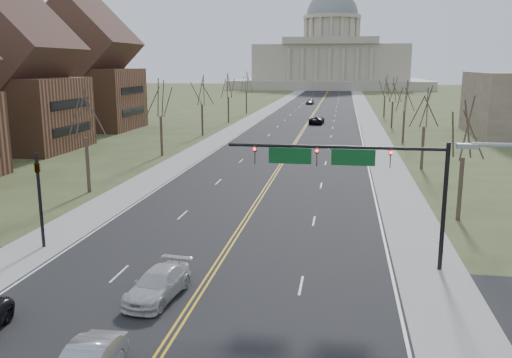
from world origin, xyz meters
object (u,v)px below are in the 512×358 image
(signal_mast, at_px, (352,166))
(car_sb_inner_second, at_px, (158,284))
(car_far_sb, at_px, (310,102))
(car_far_nb, at_px, (317,120))
(signal_left, at_px, (39,190))

(signal_mast, relative_size, car_sb_inner_second, 2.51)
(car_sb_inner_second, xyz_separation_m, car_far_sb, (-0.88, 132.23, 0.08))
(car_sb_inner_second, height_order, car_far_nb, car_far_nb)
(car_sb_inner_second, xyz_separation_m, car_far_nb, (3.63, 80.85, 0.08))
(signal_left, xyz_separation_m, car_far_sb, (8.79, 126.09, -2.92))
(signal_mast, relative_size, signal_left, 2.02)
(car_sb_inner_second, relative_size, car_far_nb, 0.86)
(signal_mast, distance_m, signal_left, 19.06)
(signal_left, relative_size, car_sb_inner_second, 1.24)
(car_far_sb, bearing_deg, car_sb_inner_second, -84.20)
(signal_left, xyz_separation_m, car_sb_inner_second, (9.67, -6.14, -3.00))
(signal_mast, distance_m, car_far_sb, 126.60)
(signal_mast, distance_m, car_far_nb, 75.09)
(car_far_sb, bearing_deg, car_far_nb, -79.57)
(signal_mast, distance_m, car_sb_inner_second, 12.21)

